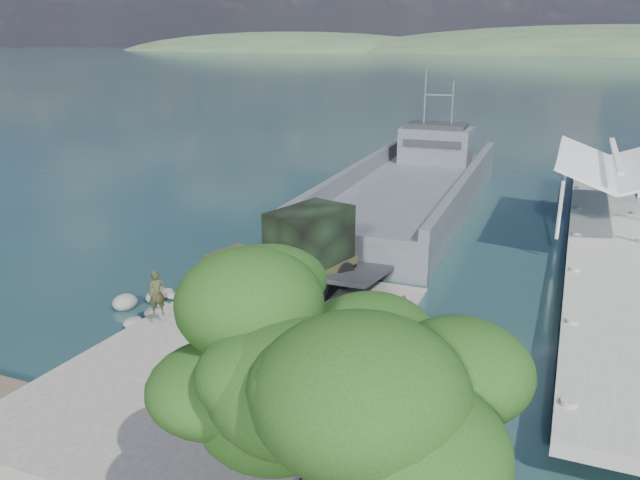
{
  "coord_description": "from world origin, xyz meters",
  "views": [
    {
      "loc": [
        10.62,
        -19.5,
        11.49
      ],
      "look_at": [
        0.26,
        6.0,
        2.58
      ],
      "focal_mm": 35.0,
      "sensor_mm": 36.0,
      "label": 1
    }
  ],
  "objects_px": {
    "pier": "(608,219)",
    "overhang_tree": "(345,352)",
    "landing_craft": "(408,197)",
    "soldier": "(158,302)",
    "military_truck": "(289,258)"
  },
  "relations": [
    {
      "from": "landing_craft",
      "to": "soldier",
      "type": "height_order",
      "value": "landing_craft"
    },
    {
      "from": "military_truck",
      "to": "overhang_tree",
      "type": "bearing_deg",
      "value": -44.69
    },
    {
      "from": "military_truck",
      "to": "overhang_tree",
      "type": "height_order",
      "value": "overhang_tree"
    },
    {
      "from": "pier",
      "to": "military_truck",
      "type": "distance_m",
      "value": 20.12
    },
    {
      "from": "landing_craft",
      "to": "military_truck",
      "type": "relative_size",
      "value": 3.96
    },
    {
      "from": "military_truck",
      "to": "landing_craft",
      "type": "bearing_deg",
      "value": 104.62
    },
    {
      "from": "soldier",
      "to": "pier",
      "type": "bearing_deg",
      "value": 5.38
    },
    {
      "from": "pier",
      "to": "landing_craft",
      "type": "relative_size",
      "value": 1.31
    },
    {
      "from": "landing_craft",
      "to": "pier",
      "type": "bearing_deg",
      "value": -17.97
    },
    {
      "from": "landing_craft",
      "to": "overhang_tree",
      "type": "height_order",
      "value": "landing_craft"
    },
    {
      "from": "landing_craft",
      "to": "military_truck",
      "type": "xyz_separation_m",
      "value": [
        -0.5,
        -18.96,
        1.57
      ]
    },
    {
      "from": "pier",
      "to": "overhang_tree",
      "type": "bearing_deg",
      "value": -102.02
    },
    {
      "from": "pier",
      "to": "overhang_tree",
      "type": "height_order",
      "value": "overhang_tree"
    },
    {
      "from": "pier",
      "to": "soldier",
      "type": "bearing_deg",
      "value": -131.25
    },
    {
      "from": "landing_craft",
      "to": "soldier",
      "type": "distance_m",
      "value": 23.67
    }
  ]
}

